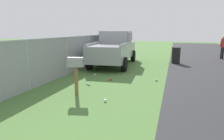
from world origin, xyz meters
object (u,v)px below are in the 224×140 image
Objects in this scene: pickup_truck at (115,47)px; pedestrian at (223,45)px; mailbox at (76,65)px; trash_bin at (176,55)px.

pedestrian is (4.76, -7.05, -0.08)m from pickup_truck.
mailbox is 6.26m from pickup_truck.
pedestrian is at bearing -59.92° from pickup_truck.
trash_bin is at bearing -71.15° from pickup_truck.
mailbox is 12.78m from pedestrian.
mailbox is 0.23× the size of pickup_truck.
pickup_truck reaches higher than trash_bin.
mailbox is at bearing -178.98° from pickup_truck.
trash_bin is (1.56, -3.71, -0.57)m from pickup_truck.
pickup_truck is (6.23, 0.54, 0.07)m from mailbox.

